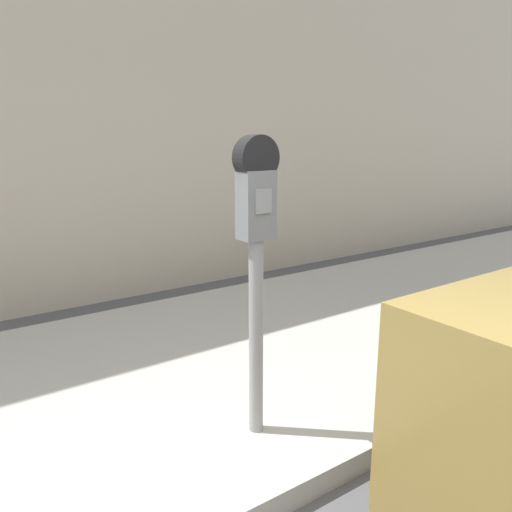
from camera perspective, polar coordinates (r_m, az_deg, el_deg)
sidewalk at (r=3.45m, az=-15.11°, el=-14.76°), size 24.00×2.80×0.13m
building_facade at (r=5.21m, az=-25.58°, el=19.66°), size 24.00×0.30×4.68m
parking_meter at (r=2.46m, az=0.00°, el=1.51°), size 0.21×0.12×1.55m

